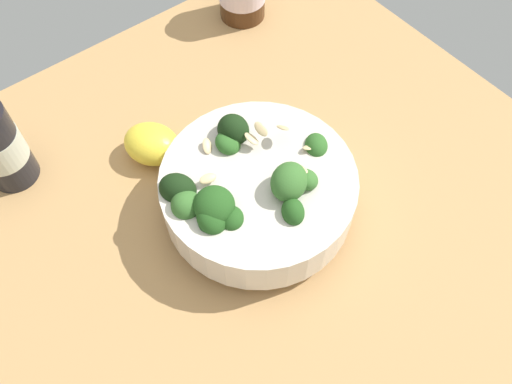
% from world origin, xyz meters
% --- Properties ---
extents(ground_plane, '(0.72, 0.72, 0.05)m').
position_xyz_m(ground_plane, '(0.00, 0.00, -0.02)').
color(ground_plane, tan).
extents(bowl_of_broccoli, '(0.20, 0.20, 0.10)m').
position_xyz_m(bowl_of_broccoli, '(-0.01, 0.01, 0.04)').
color(bowl_of_broccoli, silver).
rests_on(bowl_of_broccoli, ground_plane).
extents(lemon_wedge, '(0.08, 0.08, 0.04)m').
position_xyz_m(lemon_wedge, '(-0.05, 0.15, 0.02)').
color(lemon_wedge, yellow).
rests_on(lemon_wedge, ground_plane).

